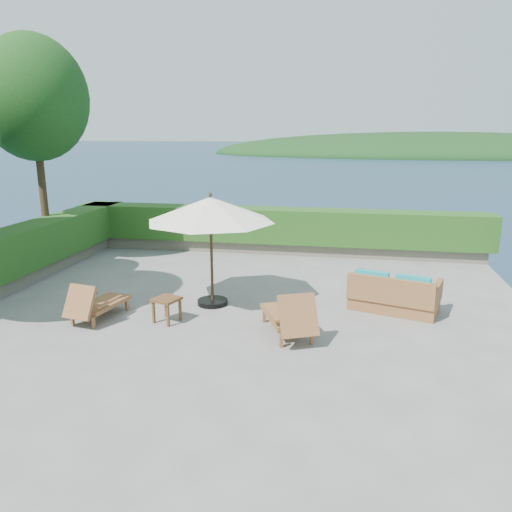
% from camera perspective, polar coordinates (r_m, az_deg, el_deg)
% --- Properties ---
extents(ground, '(12.00, 12.00, 0.00)m').
position_cam_1_polar(ground, '(9.91, -2.57, -7.21)').
color(ground, gray).
rests_on(ground, ground).
extents(foundation, '(12.00, 12.00, 3.00)m').
position_cam_1_polar(foundation, '(10.57, -2.48, -15.07)').
color(foundation, '#524B41').
rests_on(foundation, ocean).
extents(ocean, '(600.00, 600.00, 0.00)m').
position_cam_1_polar(ocean, '(11.35, -2.39, -21.47)').
color(ocean, '#142C41').
rests_on(ocean, ground).
extents(offshore_island, '(126.00, 57.60, 12.60)m').
position_cam_1_polar(offshore_island, '(150.87, 19.62, 10.85)').
color(offshore_island, black).
rests_on(offshore_island, ocean).
extents(planter_wall_far, '(12.00, 0.60, 0.36)m').
position_cam_1_polar(planter_wall_far, '(15.13, 2.21, 1.05)').
color(planter_wall_far, slate).
rests_on(planter_wall_far, ground).
extents(hedge_far, '(12.40, 0.90, 1.00)m').
position_cam_1_polar(hedge_far, '(14.99, 2.23, 3.54)').
color(hedge_far, '#1E4D16').
rests_on(hedge_far, planter_wall_far).
extents(tree_far, '(2.80, 2.80, 6.03)m').
position_cam_1_polar(tree_far, '(14.66, -24.11, 16.09)').
color(tree_far, '#422C19').
rests_on(tree_far, ground).
extents(patio_umbrella, '(2.68, 2.68, 2.39)m').
position_cam_1_polar(patio_umbrella, '(10.25, -5.22, 5.19)').
color(patio_umbrella, black).
rests_on(patio_umbrella, ground).
extents(lounge_left, '(0.82, 1.49, 0.81)m').
position_cam_1_polar(lounge_left, '(10.24, -17.87, -5.16)').
color(lounge_left, brown).
rests_on(lounge_left, ground).
extents(lounge_right, '(1.24, 1.72, 0.92)m').
position_cam_1_polar(lounge_right, '(9.02, 3.84, -6.82)').
color(lounge_right, brown).
rests_on(lounge_right, ground).
extents(side_table, '(0.59, 0.59, 0.49)m').
position_cam_1_polar(side_table, '(9.78, -10.19, -5.22)').
color(side_table, brown).
rests_on(side_table, ground).
extents(wicker_loveseat, '(1.94, 1.37, 0.86)m').
position_cam_1_polar(wicker_loveseat, '(10.61, 15.44, -4.36)').
color(wicker_loveseat, brown).
rests_on(wicker_loveseat, ground).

